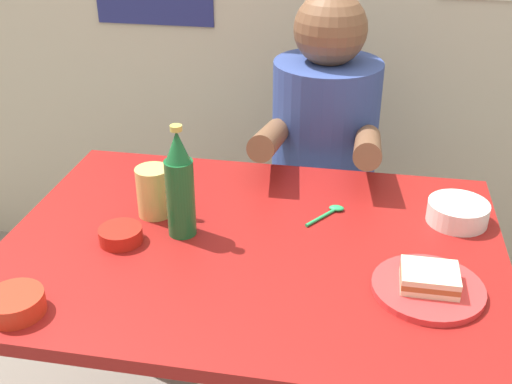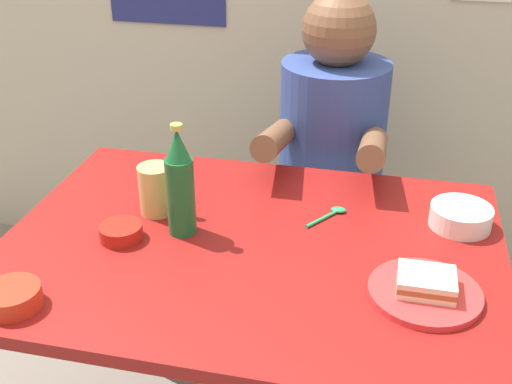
# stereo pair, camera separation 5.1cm
# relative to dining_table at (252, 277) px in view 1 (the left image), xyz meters

# --- Properties ---
(dining_table) EXTENTS (1.10, 0.80, 0.74)m
(dining_table) POSITION_rel_dining_table_xyz_m (0.00, 0.00, 0.00)
(dining_table) COLOR maroon
(dining_table) RESTS_ON ground
(stool) EXTENTS (0.34, 0.34, 0.45)m
(stool) POSITION_rel_dining_table_xyz_m (0.11, 0.63, -0.30)
(stool) COLOR #4C4C51
(stool) RESTS_ON ground
(person_seated) EXTENTS (0.33, 0.56, 0.72)m
(person_seated) POSITION_rel_dining_table_xyz_m (0.11, 0.62, 0.12)
(person_seated) COLOR #33478C
(person_seated) RESTS_ON stool
(plate_orange) EXTENTS (0.22, 0.22, 0.01)m
(plate_orange) POSITION_rel_dining_table_xyz_m (0.37, -0.11, 0.10)
(plate_orange) COLOR red
(plate_orange) RESTS_ON dining_table
(sandwich) EXTENTS (0.11, 0.09, 0.04)m
(sandwich) POSITION_rel_dining_table_xyz_m (0.37, -0.11, 0.13)
(sandwich) COLOR beige
(sandwich) RESTS_ON plate_orange
(beer_mug) EXTENTS (0.13, 0.08, 0.12)m
(beer_mug) POSITION_rel_dining_table_xyz_m (-0.25, 0.08, 0.15)
(beer_mug) COLOR #D1BC66
(beer_mug) RESTS_ON dining_table
(beer_bottle) EXTENTS (0.06, 0.06, 0.26)m
(beer_bottle) POSITION_rel_dining_table_xyz_m (-0.16, 0.01, 0.21)
(beer_bottle) COLOR #19602D
(beer_bottle) RESTS_ON dining_table
(sambal_bowl_red) EXTENTS (0.10, 0.10, 0.03)m
(sambal_bowl_red) POSITION_rel_dining_table_xyz_m (-0.29, -0.05, 0.11)
(sambal_bowl_red) COLOR #B21E14
(sambal_bowl_red) RESTS_ON dining_table
(rice_bowl_white) EXTENTS (0.14, 0.14, 0.05)m
(rice_bowl_white) POSITION_rel_dining_table_xyz_m (0.45, 0.17, 0.12)
(rice_bowl_white) COLOR silver
(rice_bowl_white) RESTS_ON dining_table
(sauce_bowl_chili) EXTENTS (0.11, 0.11, 0.04)m
(sauce_bowl_chili) POSITION_rel_dining_table_xyz_m (-0.39, -0.32, 0.12)
(sauce_bowl_chili) COLOR red
(sauce_bowl_chili) RESTS_ON dining_table
(spoon) EXTENTS (0.08, 0.10, 0.01)m
(spoon) POSITION_rel_dining_table_xyz_m (0.16, 0.16, 0.10)
(spoon) COLOR #26A559
(spoon) RESTS_ON dining_table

